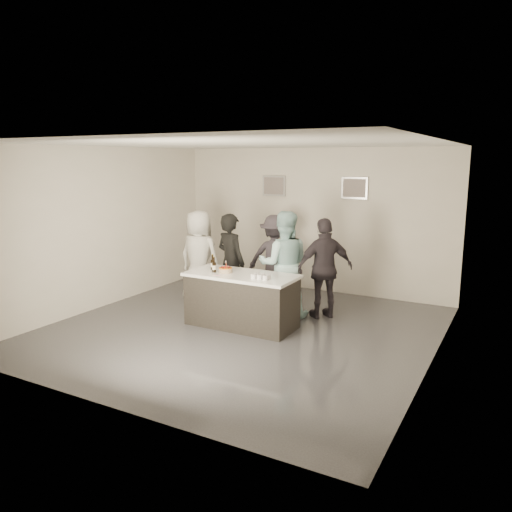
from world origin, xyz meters
name	(u,v)px	position (x,y,z in m)	size (l,w,h in m)	color
floor	(242,329)	(0.00, 0.00, 0.00)	(6.00, 6.00, 0.00)	#3D3D42
ceiling	(240,144)	(0.00, 0.00, 3.00)	(6.00, 6.00, 0.00)	white
wall_back	(312,220)	(0.00, 3.00, 1.50)	(6.00, 0.04, 3.00)	silver
wall_front	(101,278)	(0.00, -3.00, 1.50)	(6.00, 0.04, 3.00)	silver
wall_left	(103,228)	(-3.00, 0.00, 1.50)	(0.04, 6.00, 3.00)	silver
wall_right	(438,257)	(3.00, 0.00, 1.50)	(0.04, 6.00, 3.00)	silver
picture_left	(274,186)	(-0.90, 2.97, 2.20)	(0.54, 0.04, 0.44)	#B2B2B7
picture_right	(355,188)	(0.90, 2.97, 2.20)	(0.54, 0.04, 0.44)	#B2B2B7
bar_counter	(242,300)	(-0.09, 0.16, 0.45)	(1.86, 0.86, 0.90)	white
cake	(226,270)	(-0.37, 0.11, 0.94)	(0.23, 0.23, 0.07)	orange
beer_bottle_a	(213,262)	(-0.68, 0.19, 1.03)	(0.07, 0.07, 0.26)	black
beer_bottle_b	(214,265)	(-0.54, 0.03, 1.03)	(0.07, 0.07, 0.26)	black
tumbler_cluster	(261,276)	(0.36, 0.00, 0.94)	(0.30, 0.19, 0.08)	yellow
candles	(219,276)	(-0.34, -0.15, 0.90)	(0.24, 0.08, 0.01)	pink
person_main_black	(231,262)	(-0.73, 0.87, 0.90)	(0.66, 0.43, 1.80)	black
person_main_blue	(284,264)	(0.28, 1.01, 0.94)	(0.92, 0.71, 1.88)	#A1D0D3
person_guest_left	(199,257)	(-1.55, 1.03, 0.90)	(0.88, 0.57, 1.80)	silver
person_guest_right	(325,268)	(0.95, 1.26, 0.89)	(1.04, 0.43, 1.77)	#2C272E
person_guest_back	(275,258)	(-0.33, 1.89, 0.85)	(1.10, 0.63, 1.70)	#363139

